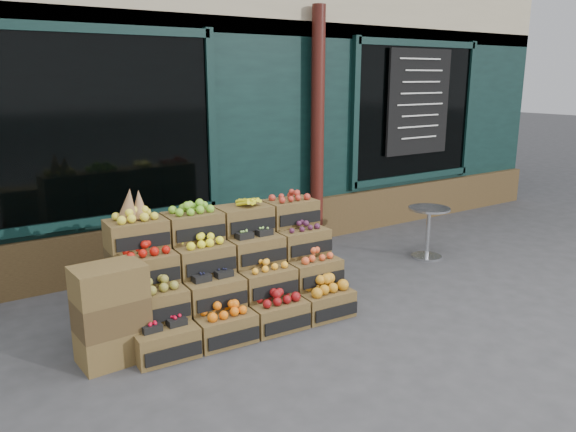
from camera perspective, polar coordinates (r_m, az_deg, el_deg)
ground at (r=5.82m, az=5.58°, el=-9.27°), size 60.00×60.00×0.00m
shop_facade at (r=9.83m, az=-14.02°, el=14.23°), size 12.00×6.24×4.80m
crate_display at (r=5.46m, az=-5.96°, el=-6.21°), size 2.20×1.16×1.34m
spare_crates at (r=4.86m, az=-17.53°, el=-9.47°), size 0.57×0.41×0.83m
bistro_table at (r=7.43m, az=14.05°, el=-1.05°), size 0.53×0.53×0.67m
shopkeeper at (r=7.06m, az=-19.42°, el=2.85°), size 0.86×0.70×2.05m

